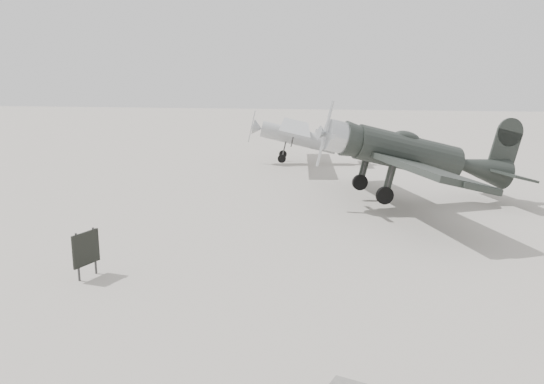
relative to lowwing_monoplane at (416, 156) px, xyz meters
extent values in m
plane|color=#A59D92|center=(-3.62, -7.95, -2.02)|extent=(160.00, 160.00, 0.00)
cylinder|color=black|center=(-0.36, -0.15, 0.07)|extent=(4.50, 2.90, 1.37)
cone|color=black|center=(2.63, 1.08, 0.12)|extent=(2.84, 2.14, 1.27)
cylinder|color=silver|center=(-3.12, -1.28, 0.07)|extent=(1.28, 1.46, 1.21)
cone|color=silver|center=(-3.66, -1.50, 0.07)|extent=(0.52, 0.64, 0.55)
cube|color=silver|center=(-3.60, -1.48, 0.07)|extent=(0.12, 0.19, 2.54)
ellipsoid|color=black|center=(-0.54, -0.22, 0.68)|extent=(1.25, 1.02, 0.45)
cube|color=black|center=(-0.99, -0.41, -0.27)|extent=(6.36, 11.64, 0.22)
cube|color=black|center=(3.35, 1.38, 0.17)|extent=(2.56, 4.21, 0.10)
cube|color=black|center=(3.49, 1.43, 1.00)|extent=(1.12, 0.54, 1.76)
cylinder|color=black|center=(-0.85, -1.78, -1.61)|extent=(0.68, 0.40, 0.67)
cylinder|color=black|center=(-1.86, 0.67, -1.61)|extent=(0.68, 0.40, 0.67)
cylinder|color=#333333|center=(-0.85, -1.78, -0.96)|extent=(0.14, 0.14, 1.37)
cylinder|color=#333333|center=(-1.86, 0.67, -0.96)|extent=(0.14, 0.14, 1.37)
cylinder|color=black|center=(3.58, 1.47, -0.30)|extent=(0.23, 0.15, 0.22)
cylinder|color=gray|center=(-6.20, 9.93, -0.43)|extent=(4.69, 1.62, 0.97)
cone|color=gray|center=(-3.13, 10.37, -0.43)|extent=(1.70, 1.10, 0.88)
cone|color=gray|center=(-8.73, 9.56, -0.43)|extent=(0.66, 0.99, 0.92)
cube|color=gray|center=(-9.08, 9.51, -0.43)|extent=(0.06, 0.13, 1.95)
cube|color=gray|center=(-6.55, 9.88, 0.11)|extent=(3.06, 9.87, 0.16)
cube|color=gray|center=(-2.69, 10.44, -0.39)|extent=(1.22, 3.09, 0.07)
cube|color=gray|center=(-2.61, 10.45, 0.18)|extent=(0.80, 0.18, 1.15)
cylinder|color=black|center=(-6.76, 8.86, -1.78)|extent=(0.51, 0.19, 0.50)
cylinder|color=black|center=(-7.04, 10.79, -1.78)|extent=(0.51, 0.19, 0.50)
cylinder|color=#333333|center=(-6.76, 8.86, -1.27)|extent=(0.09, 0.09, 1.06)
cylinder|color=#333333|center=(-7.04, 10.79, -1.27)|extent=(0.09, 0.09, 1.06)
cylinder|color=black|center=(-2.52, 10.46, -0.70)|extent=(0.17, 0.08, 0.16)
cylinder|color=#333333|center=(-8.76, -10.23, -1.40)|extent=(0.07, 0.07, 1.25)
cylinder|color=#333333|center=(-8.61, -9.67, -1.40)|extent=(0.07, 0.07, 1.25)
cube|color=black|center=(-8.68, -9.95, -1.26)|extent=(0.28, 0.85, 0.86)
cube|color=beige|center=(-8.72, -9.94, -1.21)|extent=(0.18, 0.65, 0.17)
camera|label=1|loc=(-1.51, -21.63, 2.92)|focal=35.00mm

